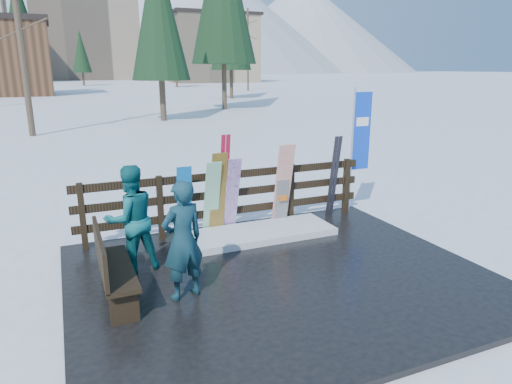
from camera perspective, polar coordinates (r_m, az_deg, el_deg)
name	(u,v)px	position (r m, az deg, el deg)	size (l,w,h in m)	color
ground	(281,279)	(6.93, 3.09, -10.86)	(700.00, 700.00, 0.00)	white
deck	(281,277)	(6.91, 3.10, -10.57)	(6.00, 5.00, 0.08)	black
fence	(229,195)	(8.56, -3.35, -0.42)	(5.60, 0.10, 1.15)	black
snow_patch	(262,232)	(8.37, 0.82, -5.08)	(2.60, 1.00, 0.12)	white
bench	(110,265)	(6.22, -17.75, -8.71)	(0.41, 1.50, 0.97)	black
snowboard_0	(184,203)	(8.10, -8.94, -1.40)	(0.26, 0.03, 1.35)	#0E6CBA
snowboard_1	(212,198)	(8.23, -5.55, -0.81)	(0.27, 0.03, 1.45)	white
snowboard_2	(218,194)	(8.24, -4.76, -0.23)	(0.28, 0.03, 1.58)	gold
snowboard_3	(232,195)	(8.34, -3.03, -0.42)	(0.25, 0.03, 1.48)	white
snowboard_4	(283,189)	(8.73, 3.34, 0.41)	(0.28, 0.03, 1.48)	black
snowboard_5	(283,185)	(8.72, 3.40, 0.86)	(0.33, 0.03, 1.64)	white
ski_pair_a	(224,184)	(8.31, -3.99, 0.98)	(0.16, 0.30, 1.85)	#AC1532
ski_pair_b	(334,177)	(9.34, 9.68, 1.87)	(0.17, 0.26, 1.68)	black
rental_flag	(359,136)	(9.76, 12.78, 6.85)	(0.45, 0.04, 2.60)	silver
person_front	(183,240)	(6.03, -9.14, -5.97)	(0.59, 0.39, 1.61)	#194F4D
person_back	(131,219)	(6.98, -15.36, -3.29)	(0.79, 0.62, 1.62)	#116369
resort_buildings	(68,38)	(121.22, -22.46, 17.32)	(73.00, 87.60, 22.60)	tan
trees	(105,40)	(53.79, -18.40, 17.54)	(42.08, 68.78, 13.43)	#382B1E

